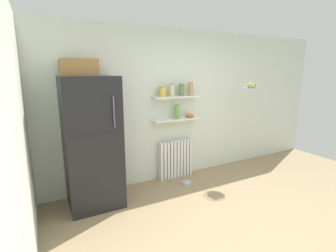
# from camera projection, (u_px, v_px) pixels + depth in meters

# --- Properties ---
(ground_plane) EXTENTS (7.04, 7.04, 0.00)m
(ground_plane) POSITION_uv_depth(u_px,v_px,m) (224.00, 217.00, 3.29)
(ground_plane) COLOR #9E8460
(back_wall) EXTENTS (7.04, 0.10, 2.60)m
(back_wall) POSITION_uv_depth(u_px,v_px,m) (169.00, 106.00, 4.35)
(back_wall) COLOR silver
(back_wall) RESTS_ON ground_plane
(side_wall_left) EXTENTS (0.10, 4.80, 2.60)m
(side_wall_left) POSITION_uv_depth(u_px,v_px,m) (14.00, 144.00, 2.07)
(side_wall_left) COLOR silver
(side_wall_left) RESTS_ON ground_plane
(refrigerator) EXTENTS (0.73, 0.71, 2.05)m
(refrigerator) POSITION_uv_depth(u_px,v_px,m) (91.00, 140.00, 3.43)
(refrigerator) COLOR black
(refrigerator) RESTS_ON ground_plane
(radiator) EXTENTS (0.64, 0.12, 0.70)m
(radiator) POSITION_uv_depth(u_px,v_px,m) (175.00, 159.00, 4.47)
(radiator) COLOR white
(radiator) RESTS_ON ground_plane
(wall_shelf_lower) EXTENTS (0.87, 0.22, 0.02)m
(wall_shelf_lower) POSITION_uv_depth(u_px,v_px,m) (177.00, 119.00, 4.28)
(wall_shelf_lower) COLOR white
(wall_shelf_upper) EXTENTS (0.87, 0.22, 0.02)m
(wall_shelf_upper) POSITION_uv_depth(u_px,v_px,m) (177.00, 97.00, 4.20)
(wall_shelf_upper) COLOR white
(storage_jar_0) EXTENTS (0.12, 0.12, 0.17)m
(storage_jar_0) POSITION_uv_depth(u_px,v_px,m) (162.00, 92.00, 4.05)
(storage_jar_0) COLOR yellow
(storage_jar_0) RESTS_ON wall_shelf_upper
(storage_jar_1) EXTENTS (0.09, 0.09, 0.21)m
(storage_jar_1) POSITION_uv_depth(u_px,v_px,m) (172.00, 90.00, 4.13)
(storage_jar_1) COLOR beige
(storage_jar_1) RESTS_ON wall_shelf_upper
(storage_jar_2) EXTENTS (0.09, 0.09, 0.22)m
(storage_jar_2) POSITION_uv_depth(u_px,v_px,m) (181.00, 90.00, 4.22)
(storage_jar_2) COLOR #5B7F4C
(storage_jar_2) RESTS_ON wall_shelf_upper
(storage_jar_3) EXTENTS (0.08, 0.08, 0.23)m
(storage_jar_3) POSITION_uv_depth(u_px,v_px,m) (191.00, 89.00, 4.30)
(storage_jar_3) COLOR tan
(storage_jar_3) RESTS_ON wall_shelf_upper
(vase) EXTENTS (0.09, 0.09, 0.24)m
(vase) POSITION_uv_depth(u_px,v_px,m) (177.00, 112.00, 4.26)
(vase) COLOR #66A84C
(vase) RESTS_ON wall_shelf_lower
(shelf_bowl) EXTENTS (0.15, 0.15, 0.07)m
(shelf_bowl) POSITION_uv_depth(u_px,v_px,m) (190.00, 115.00, 4.40)
(shelf_bowl) COLOR orange
(shelf_bowl) RESTS_ON wall_shelf_lower
(pet_food_bowl) EXTENTS (0.16, 0.16, 0.05)m
(pet_food_bowl) POSITION_uv_depth(u_px,v_px,m) (187.00, 183.00, 4.23)
(pet_food_bowl) COLOR #B7B7BC
(pet_food_bowl) RESTS_ON ground_plane
(hanging_fruit_basket) EXTENTS (0.32, 0.32, 0.10)m
(hanging_fruit_basket) POSITION_uv_depth(u_px,v_px,m) (251.00, 86.00, 4.40)
(hanging_fruit_basket) COLOR #B2B2B7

